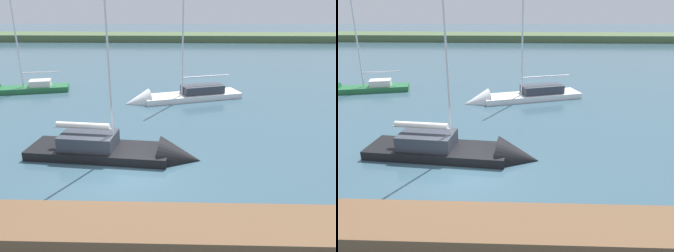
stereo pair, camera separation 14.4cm
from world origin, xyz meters
The scene contains 6 objects.
ground_plane centered at (0.00, 0.00, 0.00)m, with size 200.00×200.00×0.00m, color #385666.
far_shoreline centered at (0.00, -51.78, 0.00)m, with size 180.00×8.00×2.40m, color #4C603D.
dock_pier centered at (0.00, 4.27, 0.39)m, with size 24.51×1.99×0.79m, color brown.
sailboat_behind_pier centered at (-2.06, -11.33, 0.15)m, with size 8.90×4.62×10.21m.
sailboat_far_right centered at (0.16, -1.64, 0.14)m, with size 8.28×2.88×8.74m.
sailboat_near_dock centered at (10.49, -13.30, 0.09)m, with size 6.97×3.24×7.83m.
Camera 1 is at (-2.17, 12.53, 6.89)m, focal length 35.70 mm.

